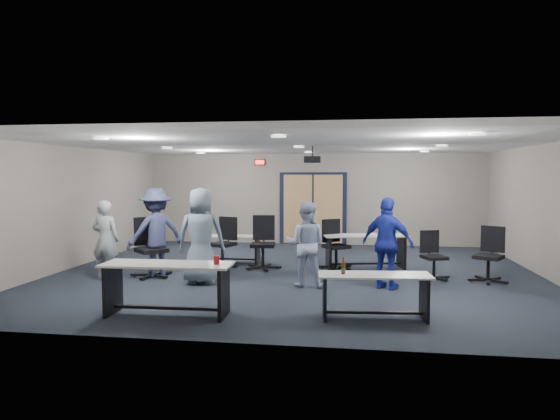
# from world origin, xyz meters

# --- Properties ---
(floor) EXTENTS (10.00, 10.00, 0.00)m
(floor) POSITION_xyz_m (0.00, 0.00, 0.00)
(floor) COLOR black
(floor) RESTS_ON ground
(back_wall) EXTENTS (10.00, 0.04, 2.70)m
(back_wall) POSITION_xyz_m (0.00, 4.50, 1.35)
(back_wall) COLOR gray
(back_wall) RESTS_ON floor
(front_wall) EXTENTS (10.00, 0.04, 2.70)m
(front_wall) POSITION_xyz_m (0.00, -4.50, 1.35)
(front_wall) COLOR gray
(front_wall) RESTS_ON floor
(left_wall) EXTENTS (0.04, 9.00, 2.70)m
(left_wall) POSITION_xyz_m (-5.00, 0.00, 1.35)
(left_wall) COLOR gray
(left_wall) RESTS_ON floor
(right_wall) EXTENTS (0.04, 9.00, 2.70)m
(right_wall) POSITION_xyz_m (5.00, 0.00, 1.35)
(right_wall) COLOR gray
(right_wall) RESTS_ON floor
(ceiling) EXTENTS (10.00, 9.00, 0.04)m
(ceiling) POSITION_xyz_m (0.00, 0.00, 2.70)
(ceiling) COLOR white
(ceiling) RESTS_ON back_wall
(double_door) EXTENTS (2.00, 0.07, 2.20)m
(double_door) POSITION_xyz_m (0.00, 4.46, 1.05)
(double_door) COLOR black
(double_door) RESTS_ON back_wall
(exit_sign) EXTENTS (0.32, 0.07, 0.18)m
(exit_sign) POSITION_xyz_m (-1.60, 4.44, 2.45)
(exit_sign) COLOR black
(exit_sign) RESTS_ON back_wall
(ceiling_projector) EXTENTS (0.35, 0.32, 0.37)m
(ceiling_projector) POSITION_xyz_m (0.30, 0.50, 2.40)
(ceiling_projector) COLOR black
(ceiling_projector) RESTS_ON ceiling
(ceiling_can_lights) EXTENTS (6.24, 5.74, 0.02)m
(ceiling_can_lights) POSITION_xyz_m (0.00, 0.25, 2.67)
(ceiling_can_lights) COLOR white
(ceiling_can_lights) RESTS_ON ceiling
(table_front_left) EXTENTS (1.92, 0.69, 0.90)m
(table_front_left) POSITION_xyz_m (-1.50, -3.44, 0.53)
(table_front_left) COLOR #A9A79F
(table_front_left) RESTS_ON floor
(table_front_right) EXTENTS (1.64, 0.68, 0.89)m
(table_front_right) POSITION_xyz_m (1.48, -3.20, 0.45)
(table_front_right) COLOR #A9A79F
(table_front_right) RESTS_ON floor
(table_back_left) EXTENTS (1.58, 0.53, 0.64)m
(table_back_left) POSITION_xyz_m (-1.72, 1.02, 0.44)
(table_back_left) COLOR #A9A79F
(table_back_left) RESTS_ON floor
(table_back_right) EXTENTS (1.93, 0.99, 0.75)m
(table_back_right) POSITION_xyz_m (1.46, 0.75, 0.51)
(table_back_right) COLOR #A9A79F
(table_back_right) RESTS_ON floor
(chair_back_a) EXTENTS (0.90, 0.90, 1.12)m
(chair_back_a) POSITION_xyz_m (-1.72, 0.46, 0.56)
(chair_back_a) COLOR black
(chair_back_a) RESTS_ON floor
(chair_back_b) EXTENTS (0.80, 0.80, 1.17)m
(chair_back_b) POSITION_xyz_m (-0.77, 0.31, 0.59)
(chair_back_b) COLOR black
(chair_back_b) RESTS_ON floor
(chair_back_c) EXTENTS (0.95, 0.95, 1.08)m
(chair_back_c) POSITION_xyz_m (0.83, 0.58, 0.54)
(chair_back_c) COLOR black
(chair_back_c) RESTS_ON floor
(chair_back_d) EXTENTS (0.77, 0.77, 0.96)m
(chair_back_d) POSITION_xyz_m (2.78, -0.24, 0.48)
(chair_back_d) COLOR black
(chair_back_d) RESTS_ON floor
(chair_loose_left) EXTENTS (1.07, 1.07, 1.21)m
(chair_loose_left) POSITION_xyz_m (-2.84, -0.87, 0.60)
(chair_loose_left) COLOR black
(chair_loose_left) RESTS_ON floor
(chair_loose_right) EXTENTS (0.93, 0.93, 1.07)m
(chair_loose_right) POSITION_xyz_m (3.77, -0.37, 0.54)
(chair_loose_right) COLOR black
(chair_loose_right) RESTS_ON floor
(person_gray) EXTENTS (0.60, 0.41, 1.58)m
(person_gray) POSITION_xyz_m (-3.66, -1.18, 0.79)
(person_gray) COLOR #99A5A7
(person_gray) RESTS_ON floor
(person_plaid) EXTENTS (0.95, 0.68, 1.83)m
(person_plaid) POSITION_xyz_m (-1.67, -1.29, 0.92)
(person_plaid) COLOR slate
(person_plaid) RESTS_ON floor
(person_lightblue) EXTENTS (0.79, 0.63, 1.58)m
(person_lightblue) POSITION_xyz_m (0.32, -1.22, 0.79)
(person_lightblue) COLOR #A2B2D6
(person_lightblue) RESTS_ON floor
(person_navy) EXTENTS (1.05, 0.83, 1.66)m
(person_navy) POSITION_xyz_m (1.80, -1.23, 0.83)
(person_navy) COLOR #1D29A0
(person_navy) RESTS_ON floor
(person_back) EXTENTS (1.32, 1.27, 1.81)m
(person_back) POSITION_xyz_m (-2.79, -0.74, 0.90)
(person_back) COLOR #373C64
(person_back) RESTS_ON floor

